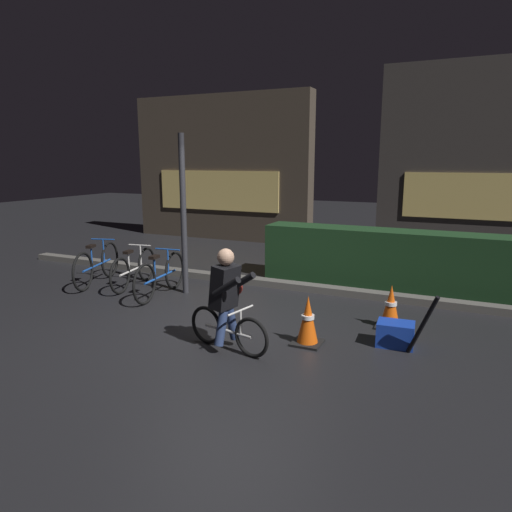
{
  "coord_description": "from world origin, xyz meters",
  "views": [
    {
      "loc": [
        2.93,
        -5.33,
        2.25
      ],
      "look_at": [
        0.2,
        0.6,
        0.9
      ],
      "focal_mm": 32.65,
      "sensor_mm": 36.0,
      "label": 1
    }
  ],
  "objects_px": {
    "street_post": "(183,215)",
    "parked_bike_left_mid": "(134,269)",
    "parked_bike_leftmost": "(97,264)",
    "cyclist": "(227,299)",
    "blue_crate": "(395,334)",
    "parked_bike_center_left": "(160,276)",
    "traffic_cone_near": "(308,321)",
    "closed_umbrella": "(422,325)",
    "traffic_cone_far": "(391,307)"
  },
  "relations": [
    {
      "from": "street_post",
      "to": "parked_bike_left_mid",
      "type": "height_order",
      "value": "street_post"
    },
    {
      "from": "parked_bike_leftmost",
      "to": "cyclist",
      "type": "distance_m",
      "value": 4.01
    },
    {
      "from": "street_post",
      "to": "blue_crate",
      "type": "distance_m",
      "value": 3.93
    },
    {
      "from": "parked_bike_center_left",
      "to": "blue_crate",
      "type": "bearing_deg",
      "value": -104.6
    },
    {
      "from": "parked_bike_center_left",
      "to": "traffic_cone_near",
      "type": "height_order",
      "value": "parked_bike_center_left"
    },
    {
      "from": "parked_bike_left_mid",
      "to": "closed_umbrella",
      "type": "xyz_separation_m",
      "value": [
        5.02,
        -1.09,
        0.06
      ]
    },
    {
      "from": "street_post",
      "to": "traffic_cone_far",
      "type": "distance_m",
      "value": 3.64
    },
    {
      "from": "parked_bike_left_mid",
      "to": "traffic_cone_near",
      "type": "distance_m",
      "value": 3.9
    },
    {
      "from": "traffic_cone_far",
      "to": "traffic_cone_near",
      "type": "bearing_deg",
      "value": -129.27
    },
    {
      "from": "street_post",
      "to": "closed_umbrella",
      "type": "xyz_separation_m",
      "value": [
        3.96,
        -1.15,
        -0.94
      ]
    },
    {
      "from": "parked_bike_left_mid",
      "to": "closed_umbrella",
      "type": "distance_m",
      "value": 5.14
    },
    {
      "from": "closed_umbrella",
      "to": "blue_crate",
      "type": "bearing_deg",
      "value": 178.2
    },
    {
      "from": "parked_bike_leftmost",
      "to": "parked_bike_left_mid",
      "type": "xyz_separation_m",
      "value": [
        0.76,
        0.1,
        -0.03
      ]
    },
    {
      "from": "street_post",
      "to": "traffic_cone_near",
      "type": "height_order",
      "value": "street_post"
    },
    {
      "from": "parked_bike_center_left",
      "to": "cyclist",
      "type": "bearing_deg",
      "value": -132.39
    },
    {
      "from": "closed_umbrella",
      "to": "traffic_cone_far",
      "type": "bearing_deg",
      "value": 154.92
    },
    {
      "from": "parked_bike_left_mid",
      "to": "cyclist",
      "type": "height_order",
      "value": "cyclist"
    },
    {
      "from": "parked_bike_leftmost",
      "to": "closed_umbrella",
      "type": "xyz_separation_m",
      "value": [
        5.78,
        -0.99,
        0.04
      ]
    },
    {
      "from": "parked_bike_left_mid",
      "to": "cyclist",
      "type": "distance_m",
      "value": 3.4
    },
    {
      "from": "traffic_cone_near",
      "to": "closed_umbrella",
      "type": "height_order",
      "value": "closed_umbrella"
    },
    {
      "from": "closed_umbrella",
      "to": "cyclist",
      "type": "bearing_deg",
      "value": -125.94
    },
    {
      "from": "parked_bike_leftmost",
      "to": "traffic_cone_near",
      "type": "relative_size",
      "value": 2.69
    },
    {
      "from": "traffic_cone_near",
      "to": "traffic_cone_far",
      "type": "bearing_deg",
      "value": 50.73
    },
    {
      "from": "cyclist",
      "to": "blue_crate",
      "type": "bearing_deg",
      "value": 39.39
    },
    {
      "from": "parked_bike_left_mid",
      "to": "parked_bike_center_left",
      "type": "bearing_deg",
      "value": -119.12
    },
    {
      "from": "parked_bike_center_left",
      "to": "closed_umbrella",
      "type": "bearing_deg",
      "value": -107.27
    },
    {
      "from": "street_post",
      "to": "closed_umbrella",
      "type": "distance_m",
      "value": 4.23
    },
    {
      "from": "parked_bike_leftmost",
      "to": "traffic_cone_far",
      "type": "bearing_deg",
      "value": -107.46
    },
    {
      "from": "street_post",
      "to": "parked_bike_leftmost",
      "type": "relative_size",
      "value": 1.6
    },
    {
      "from": "traffic_cone_near",
      "to": "cyclist",
      "type": "distance_m",
      "value": 1.05
    },
    {
      "from": "parked_bike_center_left",
      "to": "street_post",
      "type": "bearing_deg",
      "value": -45.81
    },
    {
      "from": "traffic_cone_far",
      "to": "closed_umbrella",
      "type": "distance_m",
      "value": 1.01
    },
    {
      "from": "street_post",
      "to": "blue_crate",
      "type": "xyz_separation_m",
      "value": [
        3.64,
        -0.9,
        -1.19
      ]
    },
    {
      "from": "traffic_cone_far",
      "to": "parked_bike_center_left",
      "type": "bearing_deg",
      "value": -179.11
    },
    {
      "from": "parked_bike_left_mid",
      "to": "traffic_cone_near",
      "type": "bearing_deg",
      "value": -118.24
    },
    {
      "from": "parked_bike_leftmost",
      "to": "cyclist",
      "type": "height_order",
      "value": "cyclist"
    },
    {
      "from": "blue_crate",
      "to": "closed_umbrella",
      "type": "relative_size",
      "value": 0.52
    },
    {
      "from": "traffic_cone_far",
      "to": "blue_crate",
      "type": "height_order",
      "value": "traffic_cone_far"
    },
    {
      "from": "traffic_cone_near",
      "to": "traffic_cone_far",
      "type": "height_order",
      "value": "traffic_cone_near"
    },
    {
      "from": "parked_bike_left_mid",
      "to": "parked_bike_leftmost",
      "type": "bearing_deg",
      "value": 88.14
    },
    {
      "from": "parked_bike_leftmost",
      "to": "cyclist",
      "type": "xyz_separation_m",
      "value": [
        3.63,
        -1.69,
        0.27
      ]
    },
    {
      "from": "parked_bike_leftmost",
      "to": "parked_bike_center_left",
      "type": "relative_size",
      "value": 1.01
    },
    {
      "from": "street_post",
      "to": "parked_bike_center_left",
      "type": "bearing_deg",
      "value": -129.45
    },
    {
      "from": "street_post",
      "to": "blue_crate",
      "type": "relative_size",
      "value": 6.09
    },
    {
      "from": "traffic_cone_near",
      "to": "cyclist",
      "type": "xyz_separation_m",
      "value": [
        -0.83,
        -0.55,
        0.33
      ]
    },
    {
      "from": "traffic_cone_far",
      "to": "blue_crate",
      "type": "xyz_separation_m",
      "value": [
        0.16,
        -0.63,
        -0.14
      ]
    },
    {
      "from": "parked_bike_leftmost",
      "to": "traffic_cone_far",
      "type": "height_order",
      "value": "parked_bike_leftmost"
    },
    {
      "from": "blue_crate",
      "to": "closed_umbrella",
      "type": "xyz_separation_m",
      "value": [
        0.32,
        -0.25,
        0.25
      ]
    },
    {
      "from": "blue_crate",
      "to": "cyclist",
      "type": "distance_m",
      "value": 2.11
    },
    {
      "from": "parked_bike_left_mid",
      "to": "cyclist",
      "type": "xyz_separation_m",
      "value": [
        2.87,
        -1.79,
        0.3
      ]
    }
  ]
}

